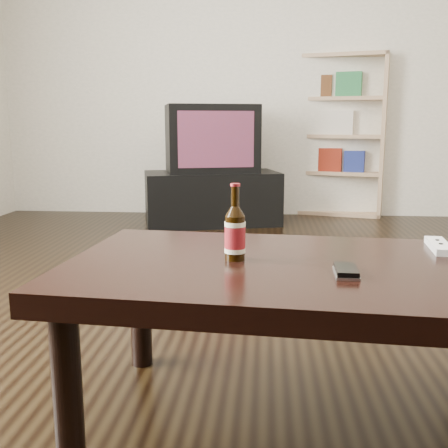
# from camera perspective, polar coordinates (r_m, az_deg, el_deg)

# --- Properties ---
(floor) EXTENTS (5.00, 6.00, 0.01)m
(floor) POSITION_cam_1_polar(r_m,az_deg,el_deg) (2.02, 6.52, -13.55)
(floor) COLOR black
(floor) RESTS_ON ground
(wall_back) EXTENTS (5.00, 0.02, 2.70)m
(wall_back) POSITION_cam_1_polar(r_m,az_deg,el_deg) (4.88, 5.75, 16.92)
(wall_back) COLOR beige
(wall_back) RESTS_ON ground
(tv_stand) EXTENTS (1.20, 0.81, 0.44)m
(tv_stand) POSITION_cam_1_polar(r_m,az_deg,el_deg) (4.39, -1.33, 2.85)
(tv_stand) COLOR black
(tv_stand) RESTS_ON floor
(tv) EXTENTS (0.82, 0.63, 0.55)m
(tv) POSITION_cam_1_polar(r_m,az_deg,el_deg) (4.35, -1.35, 9.27)
(tv) COLOR black
(tv) RESTS_ON tv_stand
(bookshelf) EXTENTS (0.84, 0.54, 1.44)m
(bookshelf) POSITION_cam_1_polar(r_m,az_deg,el_deg) (5.00, 12.62, 9.66)
(bookshelf) COLOR tan
(bookshelf) RESTS_ON floor
(coffee_table) EXTENTS (1.29, 0.82, 0.46)m
(coffee_table) POSITION_cam_1_polar(r_m,az_deg,el_deg) (1.43, 7.84, -6.60)
(coffee_table) COLOR black
(coffee_table) RESTS_ON floor
(beer_bottle) EXTENTS (0.07, 0.07, 0.21)m
(beer_bottle) POSITION_cam_1_polar(r_m,az_deg,el_deg) (1.42, 1.21, -1.02)
(beer_bottle) COLOR black
(beer_bottle) RESTS_ON coffee_table
(phone) EXTENTS (0.06, 0.11, 0.02)m
(phone) POSITION_cam_1_polar(r_m,az_deg,el_deg) (1.33, 13.14, -5.03)
(phone) COLOR #B0B0B2
(phone) RESTS_ON coffee_table
(remote) EXTENTS (0.07, 0.19, 0.02)m
(remote) POSITION_cam_1_polar(r_m,az_deg,el_deg) (1.68, 22.37, -2.22)
(remote) COLOR silver
(remote) RESTS_ON coffee_table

